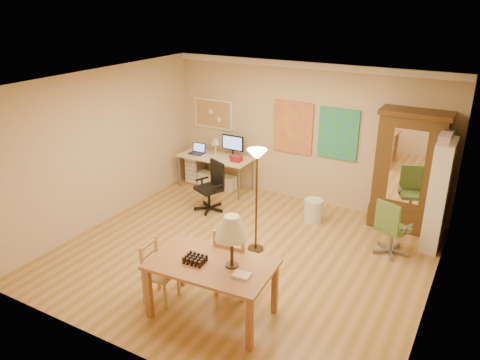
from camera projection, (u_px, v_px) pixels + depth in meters
The scene contains 16 objects.
floor at pixel (241, 255), 7.38m from camera, with size 5.50×5.50×0.00m, color olive.
crown_molding at pixel (308, 65), 8.39m from camera, with size 5.50×0.08×0.12m, color white.
corkboard at pixel (213, 114), 9.75m from camera, with size 0.90×0.04×0.62m, color tan.
art_panel_left at pixel (293, 128), 8.95m from camera, with size 0.80×0.04×1.00m, color gold.
art_panel_right at pixel (338, 134), 8.55m from camera, with size 0.75×0.04×0.95m, color teal.
dining_table at pixel (219, 254), 5.67m from camera, with size 1.59×1.02×1.44m.
ladder_chair_back at pixel (234, 263), 6.31m from camera, with size 0.50×0.48×0.99m.
ladder_chair_left at pixel (159, 274), 6.19m from camera, with size 0.41×0.42×0.84m.
torchiere_lamp at pixel (257, 171), 7.04m from camera, with size 0.31×0.31×1.70m.
computer_desk at pixel (218, 169), 9.77m from camera, with size 1.55×0.68×1.17m.
office_chair_black at pixel (210, 197), 8.84m from camera, with size 0.58×0.58×0.94m.
office_chair_green at pixel (390, 240), 7.34m from camera, with size 0.57×0.57×0.93m.
drawer_cart at pixel (196, 168), 10.14m from camera, with size 0.32×0.38×0.64m.
armoire at pixel (407, 179), 7.95m from camera, with size 1.14×0.54×2.09m.
bookshelf at pixel (438, 196), 7.34m from camera, with size 0.27×0.72×1.79m.
wastebin at pixel (313, 211), 8.40m from camera, with size 0.34×0.34×0.42m, color silver.
Camera 1 is at (3.12, -5.60, 3.86)m, focal length 35.00 mm.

